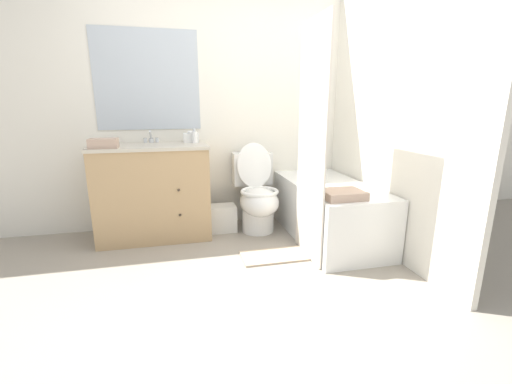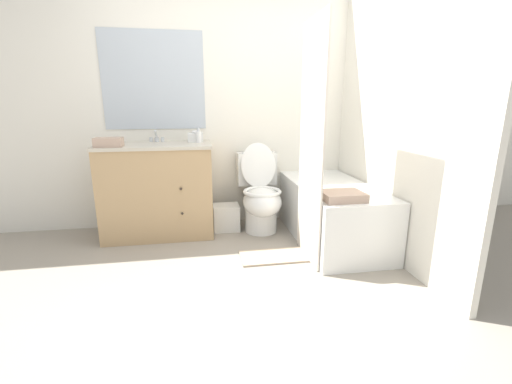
{
  "view_description": "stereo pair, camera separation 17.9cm",
  "coord_description": "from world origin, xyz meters",
  "px_view_note": "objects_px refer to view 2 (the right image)",
  "views": [
    {
      "loc": [
        -0.5,
        -2.03,
        1.26
      ],
      "look_at": [
        0.15,
        0.7,
        0.54
      ],
      "focal_mm": 24.0,
      "sensor_mm": 36.0,
      "label": 1
    },
    {
      "loc": [
        -0.33,
        -2.06,
        1.26
      ],
      "look_at": [
        0.15,
        0.7,
        0.54
      ],
      "focal_mm": 24.0,
      "sensor_mm": 36.0,
      "label": 2
    }
  ],
  "objects_px": {
    "vanity_cabinet": "(158,189)",
    "bath_mat": "(273,256)",
    "hand_towel_folded": "(109,142)",
    "bath_towel_folded": "(342,196)",
    "bathtub": "(331,212)",
    "wastebasket": "(226,217)",
    "soap_dispenser": "(198,136)",
    "toilet": "(260,196)",
    "tissue_box": "(195,137)",
    "sink_faucet": "(157,138)"
  },
  "relations": [
    {
      "from": "hand_towel_folded",
      "to": "bath_mat",
      "type": "bearing_deg",
      "value": -22.24
    },
    {
      "from": "vanity_cabinet",
      "to": "wastebasket",
      "type": "relative_size",
      "value": 3.98
    },
    {
      "from": "vanity_cabinet",
      "to": "tissue_box",
      "type": "height_order",
      "value": "tissue_box"
    },
    {
      "from": "toilet",
      "to": "bath_towel_folded",
      "type": "distance_m",
      "value": 1.01
    },
    {
      "from": "wastebasket",
      "to": "soap_dispenser",
      "type": "xyz_separation_m",
      "value": [
        -0.25,
        0.04,
        0.83
      ]
    },
    {
      "from": "sink_faucet",
      "to": "bathtub",
      "type": "height_order",
      "value": "sink_faucet"
    },
    {
      "from": "vanity_cabinet",
      "to": "bath_mat",
      "type": "height_order",
      "value": "vanity_cabinet"
    },
    {
      "from": "bathtub",
      "to": "bath_towel_folded",
      "type": "xyz_separation_m",
      "value": [
        -0.13,
        -0.51,
        0.3
      ]
    },
    {
      "from": "toilet",
      "to": "bathtub",
      "type": "xyz_separation_m",
      "value": [
        0.62,
        -0.35,
        -0.09
      ]
    },
    {
      "from": "soap_dispenser",
      "to": "hand_towel_folded",
      "type": "xyz_separation_m",
      "value": [
        -0.78,
        -0.21,
        -0.02
      ]
    },
    {
      "from": "wastebasket",
      "to": "tissue_box",
      "type": "distance_m",
      "value": 0.87
    },
    {
      "from": "wastebasket",
      "to": "soap_dispenser",
      "type": "distance_m",
      "value": 0.86
    },
    {
      "from": "tissue_box",
      "to": "bath_mat",
      "type": "bearing_deg",
      "value": -54.29
    },
    {
      "from": "bathtub",
      "to": "bath_towel_folded",
      "type": "relative_size",
      "value": 4.34
    },
    {
      "from": "toilet",
      "to": "bath_mat",
      "type": "height_order",
      "value": "toilet"
    },
    {
      "from": "sink_faucet",
      "to": "bath_towel_folded",
      "type": "bearing_deg",
      "value": -36.49
    },
    {
      "from": "hand_towel_folded",
      "to": "bath_mat",
      "type": "xyz_separation_m",
      "value": [
        1.36,
        -0.56,
        -0.93
      ]
    },
    {
      "from": "tissue_box",
      "to": "bath_mat",
      "type": "relative_size",
      "value": 0.26
    },
    {
      "from": "vanity_cabinet",
      "to": "wastebasket",
      "type": "bearing_deg",
      "value": -0.62
    },
    {
      "from": "wastebasket",
      "to": "bath_mat",
      "type": "distance_m",
      "value": 0.81
    },
    {
      "from": "vanity_cabinet",
      "to": "wastebasket",
      "type": "distance_m",
      "value": 0.73
    },
    {
      "from": "tissue_box",
      "to": "vanity_cabinet",
      "type": "bearing_deg",
      "value": -162.87
    },
    {
      "from": "hand_towel_folded",
      "to": "bath_towel_folded",
      "type": "relative_size",
      "value": 0.72
    },
    {
      "from": "wastebasket",
      "to": "hand_towel_folded",
      "type": "relative_size",
      "value": 1.14
    },
    {
      "from": "vanity_cabinet",
      "to": "bath_mat",
      "type": "bearing_deg",
      "value": -36.55
    },
    {
      "from": "tissue_box",
      "to": "soap_dispenser",
      "type": "xyz_separation_m",
      "value": [
        0.03,
        -0.08,
        0.01
      ]
    },
    {
      "from": "soap_dispenser",
      "to": "bath_towel_folded",
      "type": "relative_size",
      "value": 0.44
    },
    {
      "from": "sink_faucet",
      "to": "bath_mat",
      "type": "xyz_separation_m",
      "value": [
        0.99,
        -0.91,
        -0.92
      ]
    },
    {
      "from": "vanity_cabinet",
      "to": "bath_mat",
      "type": "distance_m",
      "value": 1.31
    },
    {
      "from": "vanity_cabinet",
      "to": "toilet",
      "type": "xyz_separation_m",
      "value": [
        1.0,
        -0.07,
        -0.1
      ]
    },
    {
      "from": "toilet",
      "to": "sink_faucet",
      "type": "bearing_deg",
      "value": 166.06
    },
    {
      "from": "wastebasket",
      "to": "sink_faucet",
      "type": "bearing_deg",
      "value": 164.29
    },
    {
      "from": "wastebasket",
      "to": "bathtub",
      "type": "bearing_deg",
      "value": -23.12
    },
    {
      "from": "toilet",
      "to": "wastebasket",
      "type": "height_order",
      "value": "toilet"
    },
    {
      "from": "toilet",
      "to": "bath_towel_folded",
      "type": "relative_size",
      "value": 2.74
    },
    {
      "from": "hand_towel_folded",
      "to": "bath_towel_folded",
      "type": "xyz_separation_m",
      "value": [
        1.86,
        -0.75,
        -0.37
      ]
    },
    {
      "from": "toilet",
      "to": "bath_mat",
      "type": "relative_size",
      "value": 1.59
    },
    {
      "from": "bath_towel_folded",
      "to": "bath_mat",
      "type": "relative_size",
      "value": 0.58
    },
    {
      "from": "bathtub",
      "to": "wastebasket",
      "type": "xyz_separation_m",
      "value": [
        -0.97,
        0.41,
        -0.14
      ]
    },
    {
      "from": "bathtub",
      "to": "bath_towel_folded",
      "type": "bearing_deg",
      "value": -104.44
    },
    {
      "from": "soap_dispenser",
      "to": "sink_faucet",
      "type": "bearing_deg",
      "value": 160.6
    },
    {
      "from": "toilet",
      "to": "bath_towel_folded",
      "type": "xyz_separation_m",
      "value": [
        0.49,
        -0.85,
        0.21
      ]
    },
    {
      "from": "toilet",
      "to": "hand_towel_folded",
      "type": "distance_m",
      "value": 1.49
    },
    {
      "from": "vanity_cabinet",
      "to": "bath_towel_folded",
      "type": "distance_m",
      "value": 1.76
    },
    {
      "from": "vanity_cabinet",
      "to": "bath_mat",
      "type": "relative_size",
      "value": 1.89
    },
    {
      "from": "soap_dispenser",
      "to": "hand_towel_folded",
      "type": "bearing_deg",
      "value": -164.69
    },
    {
      "from": "soap_dispenser",
      "to": "bathtub",
      "type": "bearing_deg",
      "value": -20.48
    },
    {
      "from": "wastebasket",
      "to": "bath_towel_folded",
      "type": "height_order",
      "value": "bath_towel_folded"
    },
    {
      "from": "toilet",
      "to": "hand_towel_folded",
      "type": "bearing_deg",
      "value": -175.5
    },
    {
      "from": "bath_mat",
      "to": "toilet",
      "type": "bearing_deg",
      "value": 89.11
    }
  ]
}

